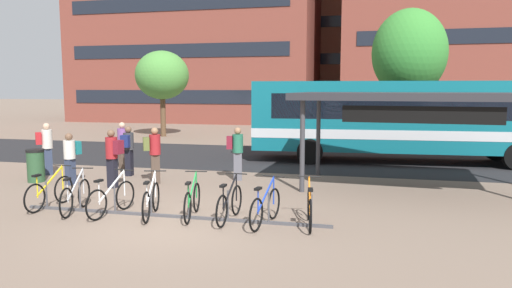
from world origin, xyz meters
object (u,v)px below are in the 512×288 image
commuter_red_pack_1 (46,145)px  street_tree_1 (409,53)px  commuter_teal_pack_0 (123,142)px  city_bus (408,118)px  parked_bicycle_yellow_0 (50,192)px  transit_shelter (419,99)px  parked_bicycle_silver_1 (75,196)px  commuter_maroon_pack_2 (237,150)px  commuter_maroon_pack_5 (113,154)px  parked_bicycle_orange_7 (309,208)px  parked_bicycle_black_5 (230,204)px  street_tree_0 (162,75)px  commuter_teal_pack_4 (71,155)px  commuter_navy_pack_6 (128,147)px  parked_bicycle_blue_6 (265,208)px  commuter_olive_pack_3 (154,151)px  trash_bin (36,165)px  parked_bicycle_white_2 (111,199)px  parked_bicycle_green_4 (192,201)px  parked_bicycle_white_3 (151,200)px

commuter_red_pack_1 → street_tree_1: street_tree_1 is taller
commuter_red_pack_1 → commuter_teal_pack_0: bearing=-3.8°
city_bus → parked_bicycle_yellow_0: (-9.18, -9.42, -1.39)m
transit_shelter → commuter_teal_pack_0: 10.14m
parked_bicycle_silver_1 → commuter_maroon_pack_2: size_ratio=1.00×
commuter_maroon_pack_2 → commuter_maroon_pack_5: bearing=-162.8°
parked_bicycle_orange_7 → street_tree_1: bearing=-21.1°
parked_bicycle_black_5 → street_tree_0: street_tree_0 is taller
parked_bicycle_silver_1 → commuter_teal_pack_4: commuter_teal_pack_4 is taller
parked_bicycle_yellow_0 → parked_bicycle_silver_1: same height
commuter_navy_pack_6 → street_tree_0: (-4.30, 12.23, 2.73)m
parked_bicycle_blue_6 → commuter_navy_pack_6: commuter_navy_pack_6 is taller
commuter_maroon_pack_2 → street_tree_0: 14.78m
parked_bicycle_yellow_0 → commuter_red_pack_1: 4.86m
commuter_teal_pack_0 → commuter_maroon_pack_5: 3.15m
commuter_olive_pack_3 → trash_bin: 3.84m
commuter_olive_pack_3 → street_tree_1: (8.26, 10.48, 3.58)m
city_bus → parked_bicycle_white_2: bearing=-130.7°
parked_bicycle_orange_7 → trash_bin: size_ratio=1.66×
parked_bicycle_green_4 → commuter_maroon_pack_2: 4.45m
parked_bicycle_silver_1 → commuter_olive_pack_3: 3.59m
commuter_teal_pack_4 → city_bus: bearing=137.5°
commuter_teal_pack_4 → commuter_navy_pack_6: bearing=163.1°
commuter_teal_pack_0 → commuter_maroon_pack_2: size_ratio=1.01×
parked_bicycle_blue_6 → commuter_olive_pack_3: (-4.25, 3.49, 0.62)m
parked_bicycle_orange_7 → parked_bicycle_white_2: bearing=83.6°
parked_bicycle_blue_6 → commuter_maroon_pack_2: bearing=32.6°
commuter_olive_pack_3 → parked_bicycle_white_2: bearing=-110.6°
city_bus → parked_bicycle_white_2: size_ratio=7.10×
parked_bicycle_yellow_0 → commuter_red_pack_1: size_ratio=0.98×
street_tree_1 → commuter_teal_pack_4: bearing=-133.6°
street_tree_0 → commuter_maroon_pack_5: bearing=-71.2°
parked_bicycle_silver_1 → street_tree_1: size_ratio=0.25×
parked_bicycle_black_5 → parked_bicycle_yellow_0: bearing=91.2°
commuter_olive_pack_3 → parked_bicycle_orange_7: bearing=-62.9°
street_tree_0 → transit_shelter: bearing=-42.2°
parked_bicycle_black_5 → commuter_maroon_pack_2: size_ratio=1.02×
commuter_red_pack_1 → street_tree_0: street_tree_0 is taller
parked_bicycle_green_4 → commuter_teal_pack_4: size_ratio=1.08×
transit_shelter → commuter_teal_pack_4: 10.46m
city_bus → street_tree_1: street_tree_1 is taller
commuter_teal_pack_0 → city_bus: bearing=115.2°
parked_bicycle_silver_1 → street_tree_1: street_tree_1 is taller
parked_bicycle_white_2 → commuter_olive_pack_3: bearing=17.9°
parked_bicycle_white_3 → commuter_teal_pack_4: (-3.98, 2.76, 0.53)m
parked_bicycle_white_3 → commuter_navy_pack_6: size_ratio=1.01×
trash_bin → commuter_teal_pack_4: bearing=-5.4°
city_bus → commuter_red_pack_1: size_ratio=6.87×
parked_bicycle_yellow_0 → parked_bicycle_white_2: (1.82, -0.23, 0.00)m
transit_shelter → commuter_navy_pack_6: bearing=-176.0°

